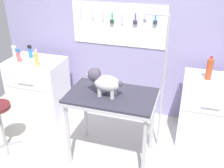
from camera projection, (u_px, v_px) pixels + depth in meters
name	position (u px, v px, depth m)	size (l,w,h in m)	color
ground	(99.00, 162.00, 3.19)	(4.40, 4.00, 0.04)	#B6B4A9
rear_wall_panel	(127.00, 40.00, 3.75)	(4.00, 0.11, 2.30)	#958BBB
grooming_table	(111.00, 101.00, 2.94)	(1.01, 0.64, 0.87)	#B7B7BC
grooming_arm	(161.00, 92.00, 3.07)	(0.30, 0.11, 1.71)	#B7B7BC
dog	(103.00, 82.00, 2.81)	(0.43, 0.21, 0.31)	silver
counter_left	(39.00, 87.00, 3.96)	(0.80, 0.58, 0.89)	white
cabinet_right	(207.00, 111.00, 3.34)	(0.68, 0.54, 0.92)	white
detangler_spray	(15.00, 53.00, 3.78)	(0.06, 0.06, 0.20)	white
shampoo_bottle	(37.00, 59.00, 3.52)	(0.05, 0.05, 0.24)	#E7B64B
spray_bottle_tall	(30.00, 52.00, 3.82)	(0.06, 0.06, 0.19)	#2F78C5
spray_bottle_short	(18.00, 56.00, 3.67)	(0.06, 0.06, 0.19)	#D86264
soda_bottle	(209.00, 69.00, 3.06)	(0.07, 0.07, 0.29)	#B54A25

